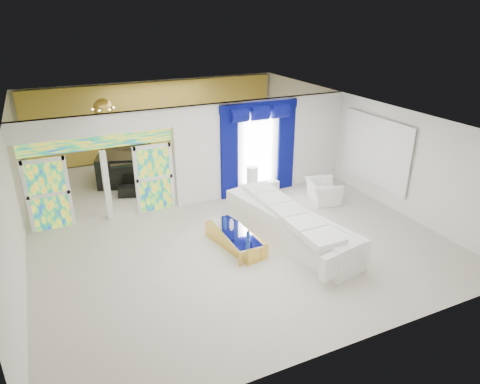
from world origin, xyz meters
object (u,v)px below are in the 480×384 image
white_sofa (288,227)px  armchair (323,191)px  console_table (260,188)px  coffee_table (235,239)px  grand_piano (123,165)px

white_sofa → armchair: 2.79m
console_table → white_sofa: bearing=-104.1°
coffee_table → armchair: size_ratio=1.78×
white_sofa → console_table: bearing=64.2°
console_table → grand_piano: grand_piano is taller
coffee_table → armchair: 3.84m
grand_piano → white_sofa: bearing=-47.6°
console_table → armchair: 1.99m
white_sofa → console_table: (0.74, 2.97, -0.20)m
console_table → grand_piano: bearing=139.2°
coffee_table → grand_piano: bearing=105.4°
white_sofa → armchair: (2.24, 1.66, -0.06)m
armchair → coffee_table: bearing=125.6°
armchair → grand_piano: (-5.20, 4.51, 0.17)m
coffee_table → grand_piano: (-1.61, 5.88, 0.31)m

